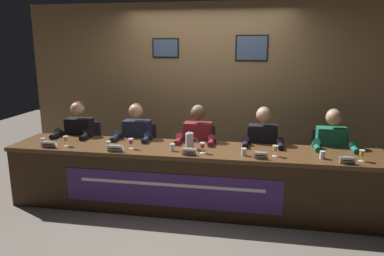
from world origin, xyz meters
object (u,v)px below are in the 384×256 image
at_px(panelist_far_left, 77,139).
at_px(water_cup_left, 108,145).
at_px(chair_center, 199,160).
at_px(nameplate_far_right, 347,160).
at_px(juice_glass_far_left, 66,139).
at_px(water_cup_far_left, 43,142).
at_px(juice_glass_right, 275,149).
at_px(juice_glass_center, 202,146).
at_px(water_cup_center, 172,148).
at_px(chair_left, 141,157).
at_px(chair_right, 261,163).
at_px(nameplate_right, 261,155).
at_px(chair_far_left, 85,154).
at_px(chair_far_right, 327,167).
at_px(nameplate_left, 115,148).
at_px(nameplate_far_left, 49,144).
at_px(panelist_right, 262,147).
at_px(water_cup_far_right, 322,155).
at_px(water_cup_right, 244,152).
at_px(conference_table, 190,169).
at_px(juice_glass_far_right, 362,153).
at_px(panelist_left, 135,141).
at_px(panelist_center, 197,144).
at_px(panelist_far_right, 332,151).
at_px(juice_glass_left, 131,142).
at_px(water_pitcher_central, 190,141).

relative_size(panelist_far_left, water_cup_left, 14.30).
bearing_deg(chair_center, nameplate_far_right, -26.71).
distance_m(panelist_far_left, nameplate_far_right, 3.46).
bearing_deg(juice_glass_far_left, water_cup_far_left, 179.62).
bearing_deg(juice_glass_right, juice_glass_center, -178.36).
relative_size(juice_glass_far_left, water_cup_center, 1.46).
distance_m(chair_left, chair_right, 1.68).
relative_size(juice_glass_far_left, chair_center, 0.14).
relative_size(panelist_far_left, juice_glass_far_left, 9.80).
bearing_deg(nameplate_right, chair_far_left, 161.35).
distance_m(water_cup_center, chair_far_right, 2.06).
bearing_deg(nameplate_left, chair_right, 26.82).
relative_size(nameplate_far_left, chair_center, 0.22).
height_order(panelist_right, water_cup_far_right, panelist_right).
bearing_deg(water_cup_left, water_cup_far_left, -179.85).
bearing_deg(water_cup_right, nameplate_far_right, -5.29).
xyz_separation_m(conference_table, juice_glass_far_right, (1.88, -0.06, 0.31)).
xyz_separation_m(panelist_far_left, water_cup_left, (0.69, -0.54, 0.09)).
relative_size(water_cup_far_left, juice_glass_center, 0.69).
xyz_separation_m(water_cup_far_left, water_cup_right, (2.49, -0.02, 0.00)).
height_order(conference_table, panelist_left, panelist_left).
relative_size(nameplate_far_left, water_cup_right, 2.34).
xyz_separation_m(conference_table, nameplate_far_left, (-1.72, -0.16, 0.27)).
height_order(chair_left, panelist_center, panelist_center).
height_order(panelist_right, nameplate_far_right, panelist_right).
xyz_separation_m(chair_far_left, chair_right, (2.53, 0.00, 0.00)).
bearing_deg(panelist_left, chair_far_right, 4.50).
relative_size(water_cup_center, panelist_far_right, 0.07).
bearing_deg(water_cup_far_right, panelist_far_left, 170.62).
xyz_separation_m(nameplate_far_left, panelist_left, (0.88, 0.64, -0.09)).
distance_m(panelist_far_left, chair_far_right, 3.38).
relative_size(panelist_right, water_cup_right, 14.30).
bearing_deg(panelist_far_right, juice_glass_far_left, -170.43).
bearing_deg(juice_glass_center, chair_far_left, 157.81).
height_order(juice_glass_left, nameplate_far_right, juice_glass_left).
bearing_deg(juice_glass_far_right, panelist_right, 152.29).
bearing_deg(chair_left, nameplate_left, -91.37).
xyz_separation_m(chair_left, chair_far_right, (2.53, 0.00, 0.00)).
distance_m(conference_table, juice_glass_far_left, 1.58).
height_order(water_cup_far_left, chair_right, chair_right).
relative_size(conference_table, nameplate_far_left, 22.66).
height_order(juice_glass_center, juice_glass_right, same).
bearing_deg(conference_table, panelist_far_right, 16.11).
bearing_deg(water_cup_far_left, juice_glass_left, 1.23).
bearing_deg(nameplate_far_right, water_cup_left, 177.46).
bearing_deg(water_cup_center, water_pitcher_central, 37.31).
bearing_deg(water_cup_left, juice_glass_far_right, -0.05).
xyz_separation_m(panelist_far_left, water_cup_far_right, (3.16, -0.52, 0.09)).
relative_size(chair_right, nameplate_right, 5.74).
relative_size(panelist_left, juice_glass_center, 9.80).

